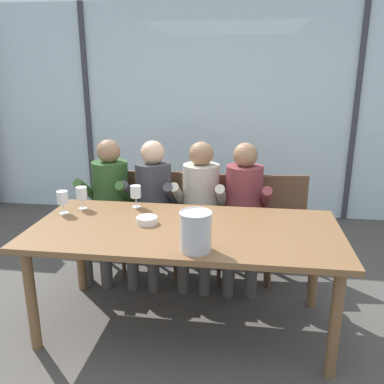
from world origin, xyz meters
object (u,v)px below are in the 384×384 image
object	(u,v)px
tasting_bowl	(147,220)
person_charcoal_jacket	(152,200)
dining_table	(185,238)
chair_left_of_center	(162,212)
chair_right_of_center	(247,218)
wine_glass_by_left_taster	(63,198)
wine_glass_center_pour	(136,193)
person_maroon_top	(243,204)
chair_center	(201,216)
chair_near_curtain	(112,211)
chair_near_window_right	(285,218)
ice_bucket_primary	(196,231)
wine_glass_near_bucket	(82,194)
person_olive_shirt	(108,198)
person_beige_jumper	(200,202)

from	to	relation	value
tasting_bowl	person_charcoal_jacket	bearing A→B (deg)	101.09
dining_table	tasting_bowl	bearing A→B (deg)	172.62
chair_left_of_center	dining_table	bearing A→B (deg)	-66.07
person_charcoal_jacket	chair_right_of_center	bearing A→B (deg)	10.47
tasting_bowl	wine_glass_by_left_taster	size ratio (longest dim) A/B	0.85
person_charcoal_jacket	wine_glass_center_pour	bearing A→B (deg)	-92.40
person_maroon_top	chair_center	bearing A→B (deg)	162.28
chair_near_curtain	chair_near_window_right	bearing A→B (deg)	2.61
ice_bucket_primary	wine_glass_center_pour	world-z (taller)	ice_bucket_primary
wine_glass_near_bucket	person_olive_shirt	bearing A→B (deg)	86.33
chair_near_window_right	wine_glass_by_left_taster	xyz separation A→B (m)	(-1.71, -0.77, 0.36)
dining_table	person_beige_jumper	size ratio (longest dim) A/B	1.74
person_charcoal_jacket	wine_glass_near_bucket	distance (m)	0.67
person_beige_jumper	person_maroon_top	distance (m)	0.38
dining_table	wine_glass_near_bucket	size ratio (longest dim) A/B	12.16
chair_left_of_center	person_beige_jumper	size ratio (longest dim) A/B	0.74
person_beige_jumper	ice_bucket_primary	bearing A→B (deg)	-82.92
chair_near_window_right	person_olive_shirt	size ratio (longest dim) A/B	0.74
dining_table	person_charcoal_jacket	bearing A→B (deg)	118.72
wine_glass_by_left_taster	wine_glass_center_pour	size ratio (longest dim) A/B	1.00
person_maroon_top	ice_bucket_primary	distance (m)	1.17
chair_left_of_center	chair_right_of_center	bearing A→B (deg)	-0.69
person_charcoal_jacket	ice_bucket_primary	size ratio (longest dim) A/B	4.99
wine_glass_near_bucket	wine_glass_center_pour	xyz separation A→B (m)	(0.40, 0.10, 0.00)
chair_left_of_center	person_beige_jumper	world-z (taller)	person_beige_jumper
chair_near_window_right	person_maroon_top	bearing A→B (deg)	-162.19
dining_table	tasting_bowl	size ratio (longest dim) A/B	14.29
chair_near_window_right	wine_glass_center_pour	distance (m)	1.38
chair_left_of_center	wine_glass_by_left_taster	world-z (taller)	wine_glass_by_left_taster
person_maroon_top	ice_bucket_primary	world-z (taller)	person_maroon_top
dining_table	chair_right_of_center	xyz separation A→B (m)	(0.43, 0.89, -0.16)
chair_near_window_right	person_beige_jumper	distance (m)	0.79
person_beige_jumper	ice_bucket_primary	xyz separation A→B (m)	(0.11, -1.12, 0.19)
dining_table	chair_near_window_right	size ratio (longest dim) A/B	2.35
tasting_bowl	wine_glass_by_left_taster	bearing A→B (deg)	169.66
person_maroon_top	tasting_bowl	size ratio (longest dim) A/B	8.24
chair_left_of_center	chair_near_window_right	xyz separation A→B (m)	(1.13, -0.01, 0.00)
chair_center	wine_glass_by_left_taster	distance (m)	1.26
chair_near_curtain	chair_left_of_center	bearing A→B (deg)	5.18
chair_right_of_center	tasting_bowl	xyz separation A→B (m)	(-0.70, -0.86, 0.26)
chair_center	wine_glass_by_left_taster	size ratio (longest dim) A/B	5.17
dining_table	wine_glass_center_pour	xyz separation A→B (m)	(-0.45, 0.38, 0.19)
tasting_bowl	wine_glass_by_left_taster	world-z (taller)	wine_glass_by_left_taster
person_beige_jumper	chair_left_of_center	bearing A→B (deg)	157.00
person_maroon_top	wine_glass_by_left_taster	distance (m)	1.48
chair_near_curtain	tasting_bowl	size ratio (longest dim) A/B	6.08
chair_left_of_center	chair_center	size ratio (longest dim) A/B	1.00
chair_left_of_center	chair_center	bearing A→B (deg)	-4.27
person_beige_jumper	person_maroon_top	bearing A→B (deg)	1.43
person_charcoal_jacket	dining_table	bearing A→B (deg)	-59.31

